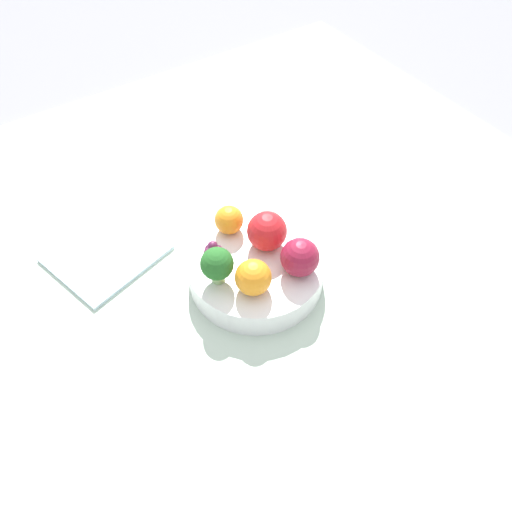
{
  "coord_description": "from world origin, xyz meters",
  "views": [
    {
      "loc": [
        0.25,
        0.38,
        0.61
      ],
      "look_at": [
        0.0,
        0.0,
        0.07
      ],
      "focal_mm": 35.0,
      "sensor_mm": 36.0,
      "label": 1
    }
  ],
  "objects_px": {
    "apple_green": "(300,257)",
    "grape_cluster": "(213,250)",
    "bowl": "(256,270)",
    "broccoli": "(216,263)",
    "orange_front": "(253,277)",
    "napkin": "(106,254)",
    "orange_back": "(226,221)",
    "apple_red": "(267,231)"
  },
  "relations": [
    {
      "from": "apple_green",
      "to": "napkin",
      "type": "relative_size",
      "value": 0.29
    },
    {
      "from": "bowl",
      "to": "orange_back",
      "type": "bearing_deg",
      "value": -86.44
    },
    {
      "from": "napkin",
      "to": "orange_front",
      "type": "bearing_deg",
      "value": 123.65
    },
    {
      "from": "apple_green",
      "to": "orange_back",
      "type": "bearing_deg",
      "value": -69.21
    },
    {
      "from": "orange_front",
      "to": "apple_green",
      "type": "bearing_deg",
      "value": 173.56
    },
    {
      "from": "apple_green",
      "to": "napkin",
      "type": "xyz_separation_m",
      "value": [
        0.21,
        -0.21,
        -0.07
      ]
    },
    {
      "from": "orange_back",
      "to": "napkin",
      "type": "distance_m",
      "value": 0.2
    },
    {
      "from": "apple_green",
      "to": "grape_cluster",
      "type": "height_order",
      "value": "apple_green"
    },
    {
      "from": "broccoli",
      "to": "grape_cluster",
      "type": "relative_size",
      "value": 2.08
    },
    {
      "from": "orange_front",
      "to": "napkin",
      "type": "xyz_separation_m",
      "value": [
        0.14,
        -0.21,
        -0.06
      ]
    },
    {
      "from": "grape_cluster",
      "to": "napkin",
      "type": "xyz_separation_m",
      "value": [
        0.12,
        -0.12,
        -0.05
      ]
    },
    {
      "from": "apple_green",
      "to": "orange_back",
      "type": "distance_m",
      "value": 0.13
    },
    {
      "from": "bowl",
      "to": "apple_red",
      "type": "distance_m",
      "value": 0.06
    },
    {
      "from": "apple_green",
      "to": "grape_cluster",
      "type": "relative_size",
      "value": 1.94
    },
    {
      "from": "orange_back",
      "to": "napkin",
      "type": "relative_size",
      "value": 0.23
    },
    {
      "from": "apple_green",
      "to": "bowl",
      "type": "bearing_deg",
      "value": -49.23
    },
    {
      "from": "napkin",
      "to": "grape_cluster",
      "type": "bearing_deg",
      "value": 134.69
    },
    {
      "from": "orange_front",
      "to": "broccoli",
      "type": "bearing_deg",
      "value": -53.07
    },
    {
      "from": "apple_red",
      "to": "grape_cluster",
      "type": "relative_size",
      "value": 2.07
    },
    {
      "from": "orange_front",
      "to": "napkin",
      "type": "bearing_deg",
      "value": -56.35
    },
    {
      "from": "orange_front",
      "to": "napkin",
      "type": "height_order",
      "value": "orange_front"
    },
    {
      "from": "broccoli",
      "to": "grape_cluster",
      "type": "xyz_separation_m",
      "value": [
        -0.02,
        -0.04,
        -0.02
      ]
    },
    {
      "from": "apple_red",
      "to": "orange_front",
      "type": "height_order",
      "value": "apple_red"
    },
    {
      "from": "broccoli",
      "to": "apple_green",
      "type": "bearing_deg",
      "value": 153.93
    },
    {
      "from": "bowl",
      "to": "orange_front",
      "type": "distance_m",
      "value": 0.07
    },
    {
      "from": "bowl",
      "to": "broccoli",
      "type": "distance_m",
      "value": 0.08
    },
    {
      "from": "broccoli",
      "to": "apple_red",
      "type": "distance_m",
      "value": 0.09
    },
    {
      "from": "grape_cluster",
      "to": "orange_back",
      "type": "bearing_deg",
      "value": -144.87
    },
    {
      "from": "broccoli",
      "to": "apple_green",
      "type": "height_order",
      "value": "broccoli"
    },
    {
      "from": "apple_red",
      "to": "orange_back",
      "type": "relative_size",
      "value": 1.35
    },
    {
      "from": "apple_red",
      "to": "orange_back",
      "type": "height_order",
      "value": "apple_red"
    },
    {
      "from": "napkin",
      "to": "bowl",
      "type": "bearing_deg",
      "value": 135.13
    },
    {
      "from": "bowl",
      "to": "grape_cluster",
      "type": "relative_size",
      "value": 7.09
    },
    {
      "from": "apple_green",
      "to": "napkin",
      "type": "height_order",
      "value": "apple_green"
    },
    {
      "from": "bowl",
      "to": "apple_red",
      "type": "relative_size",
      "value": 3.42
    },
    {
      "from": "apple_green",
      "to": "broccoli",
      "type": "bearing_deg",
      "value": -26.07
    },
    {
      "from": "bowl",
      "to": "orange_front",
      "type": "height_order",
      "value": "orange_front"
    },
    {
      "from": "apple_red",
      "to": "orange_front",
      "type": "relative_size",
      "value": 1.16
    },
    {
      "from": "apple_red",
      "to": "apple_green",
      "type": "relative_size",
      "value": 1.07
    },
    {
      "from": "bowl",
      "to": "apple_red",
      "type": "xyz_separation_m",
      "value": [
        -0.03,
        -0.02,
        0.05
      ]
    },
    {
      "from": "bowl",
      "to": "broccoli",
      "type": "xyz_separation_m",
      "value": [
        0.06,
        -0.0,
        0.05
      ]
    },
    {
      "from": "napkin",
      "to": "orange_back",
      "type": "bearing_deg",
      "value": 149.75
    }
  ]
}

